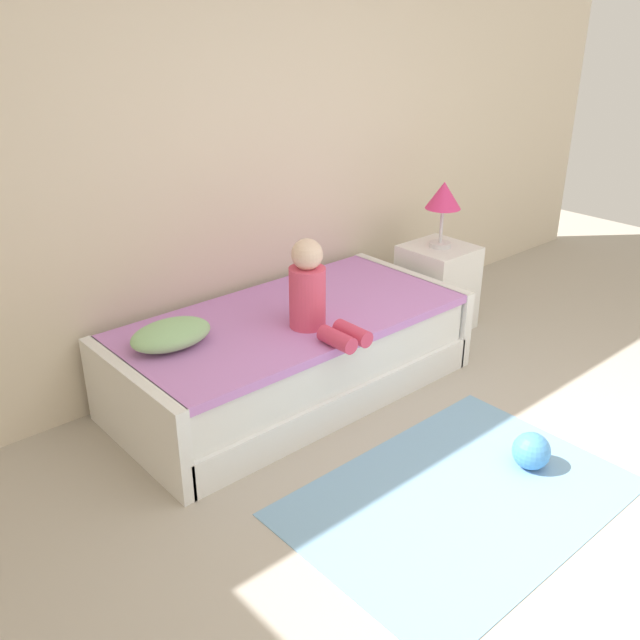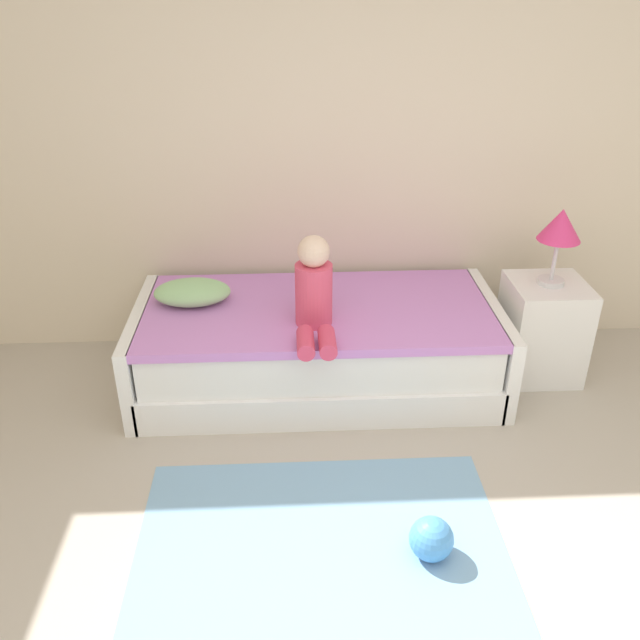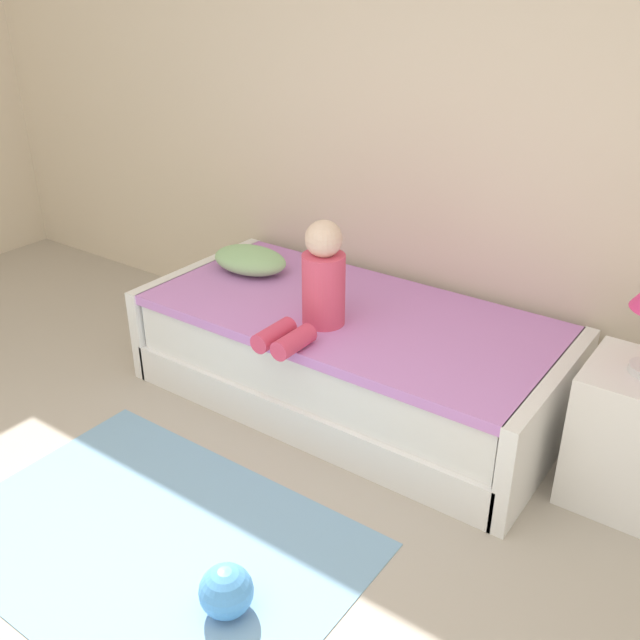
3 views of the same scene
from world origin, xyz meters
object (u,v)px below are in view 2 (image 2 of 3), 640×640
toy_ball (431,539)px  nightstand (542,329)px  bed (318,346)px  pillow (192,292)px  table_lamp (560,229)px  child_figure (314,292)px

toy_ball → nightstand: bearing=56.4°
bed → toy_ball: size_ratio=11.13×
bed → nightstand: bearing=1.5°
pillow → toy_ball: pillow is taller
bed → table_lamp: table_lamp is taller
nightstand → toy_ball: 1.71m
nightstand → child_figure: child_figure is taller
table_lamp → toy_ball: size_ratio=2.37×
nightstand → pillow: bearing=178.2°
bed → pillow: bearing=172.1°
nightstand → toy_ball: (-0.94, -1.41, -0.21)m
bed → nightstand: (1.35, 0.04, 0.05)m
pillow → toy_ball: 1.92m
nightstand → child_figure: size_ratio=1.18×
table_lamp → pillow: (-2.07, 0.06, -0.37)m
bed → pillow: 0.79m
nightstand → toy_ball: size_ratio=3.16×
child_figure → pillow: bearing=154.5°
nightstand → bed: bearing=-178.5°
child_figure → pillow: child_figure is taller
bed → toy_ball: bed is taller
table_lamp → child_figure: (-1.38, -0.26, -0.23)m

